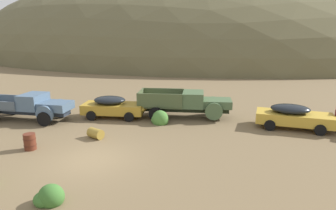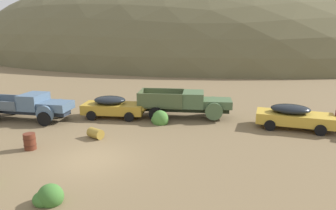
% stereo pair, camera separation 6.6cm
% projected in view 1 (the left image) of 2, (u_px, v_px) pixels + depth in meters
% --- Properties ---
extents(ground_plane, '(300.00, 300.00, 0.00)m').
position_uv_depth(ground_plane, '(91.00, 160.00, 14.56)').
color(ground_plane, brown).
extents(hill_center, '(112.00, 77.92, 39.58)m').
position_uv_depth(hill_center, '(177.00, 54.00, 78.56)').
color(hill_center, brown).
rests_on(hill_center, ground).
extents(truck_chalk_blue, '(6.67, 3.06, 1.89)m').
position_uv_depth(truck_chalk_blue, '(33.00, 106.00, 20.75)').
color(truck_chalk_blue, '#262D39').
rests_on(truck_chalk_blue, ground).
extents(car_mustard, '(4.87, 2.80, 1.57)m').
position_uv_depth(car_mustard, '(115.00, 106.00, 21.46)').
color(car_mustard, '#B28928').
rests_on(car_mustard, ground).
extents(truck_weathered_green, '(6.85, 3.57, 1.91)m').
position_uv_depth(truck_weathered_green, '(190.00, 103.00, 21.44)').
color(truck_weathered_green, '#232B1B').
rests_on(truck_weathered_green, ground).
extents(car_faded_yellow, '(4.94, 2.11, 1.57)m').
position_uv_depth(car_faded_yellow, '(297.00, 116.00, 18.99)').
color(car_faded_yellow, gold).
rests_on(car_faded_yellow, ground).
extents(oil_drum_by_truck, '(1.05, 0.83, 0.59)m').
position_uv_depth(oil_drum_by_truck, '(96.00, 133.00, 17.40)').
color(oil_drum_by_truck, olive).
rests_on(oil_drum_by_truck, ground).
extents(oil_drum_spare, '(0.65, 0.65, 0.88)m').
position_uv_depth(oil_drum_spare, '(30.00, 142.00, 15.71)').
color(oil_drum_spare, '#5B2819').
rests_on(oil_drum_spare, ground).
extents(bush_near_barrel, '(1.11, 0.93, 0.93)m').
position_uv_depth(bush_near_barrel, '(49.00, 197.00, 10.85)').
color(bush_near_barrel, '#3D702D').
rests_on(bush_near_barrel, ground).
extents(bush_front_right, '(1.26, 1.12, 1.20)m').
position_uv_depth(bush_front_right, '(159.00, 119.00, 20.20)').
color(bush_front_right, '#4C8438').
rests_on(bush_front_right, ground).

